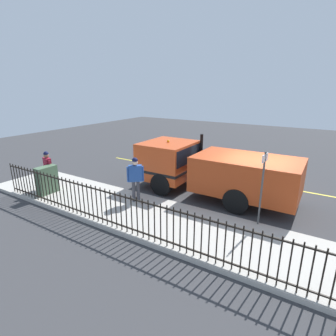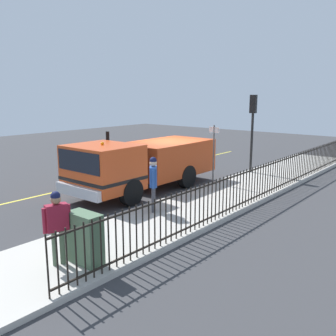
{
  "view_description": "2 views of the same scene",
  "coord_description": "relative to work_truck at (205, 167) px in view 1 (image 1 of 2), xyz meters",
  "views": [
    {
      "loc": [
        10.04,
        2.21,
        4.47
      ],
      "look_at": [
        1.67,
        -2.99,
        1.44
      ],
      "focal_mm": 28.25,
      "sensor_mm": 36.0,
      "label": 1
    },
    {
      "loc": [
        10.2,
        -12.5,
        3.87
      ],
      "look_at": [
        1.76,
        -2.29,
        1.22
      ],
      "focal_mm": 39.74,
      "sensor_mm": 36.0,
      "label": 2
    }
  ],
  "objects": [
    {
      "name": "ground_plane",
      "position": [
        -0.11,
        2.09,
        -1.23
      ],
      "size": [
        46.88,
        46.88,
        0.0
      ],
      "primitive_type": "plane",
      "color": "#38383A",
      "rests_on": "ground"
    },
    {
      "name": "sidewalk_slab",
      "position": [
        3.09,
        2.09,
        -1.16
      ],
      "size": [
        2.92,
        21.31,
        0.14
      ],
      "primitive_type": "cube",
      "color": "#B7B2A8",
      "rests_on": "ground"
    },
    {
      "name": "lane_marking",
      "position": [
        -2.58,
        2.09,
        -1.23
      ],
      "size": [
        0.12,
        19.18,
        0.01
      ],
      "primitive_type": "cube",
      "color": "yellow",
      "rests_on": "ground"
    },
    {
      "name": "work_truck",
      "position": [
        0.0,
        0.0,
        0.0
      ],
      "size": [
        2.44,
        6.83,
        2.42
      ],
      "rotation": [
        0.0,
        0.0,
        3.14
      ],
      "color": "#D84C1E",
      "rests_on": "ground"
    },
    {
      "name": "worker_standing",
      "position": [
        2.41,
        -1.85,
        -0.0
      ],
      "size": [
        0.5,
        0.53,
        1.79
      ],
      "rotation": [
        0.0,
        0.0,
        2.28
      ],
      "color": "#264C99",
      "rests_on": "sidewalk_slab"
    },
    {
      "name": "pedestrian_distant",
      "position": [
        3.31,
        -6.02,
        -0.07
      ],
      "size": [
        0.34,
        0.6,
        1.68
      ],
      "rotation": [
        0.0,
        0.0,
        4.43
      ],
      "color": "maroon",
      "rests_on": "sidewalk_slab"
    },
    {
      "name": "iron_fence",
      "position": [
        4.39,
        2.09,
        -0.46
      ],
      "size": [
        0.04,
        18.15,
        1.27
      ],
      "color": "black",
      "rests_on": "sidewalk_slab"
    },
    {
      "name": "utility_cabinet",
      "position": [
        3.71,
        -5.59,
        -0.51
      ],
      "size": [
        0.86,
        0.41,
        1.17
      ],
      "primitive_type": "cube",
      "color": "#4C6B4C",
      "rests_on": "sidewalk_slab"
    },
    {
      "name": "traffic_cone",
      "position": [
        -2.02,
        -0.95,
        -0.89
      ],
      "size": [
        0.48,
        0.48,
        0.69
      ],
      "primitive_type": "cone",
      "color": "orange",
      "rests_on": "ground"
    },
    {
      "name": "street_sign",
      "position": [
        1.74,
        2.71,
        0.43
      ],
      "size": [
        0.5,
        0.07,
        2.46
      ],
      "color": "#4C4C4C",
      "rests_on": "sidewalk_slab"
    }
  ]
}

